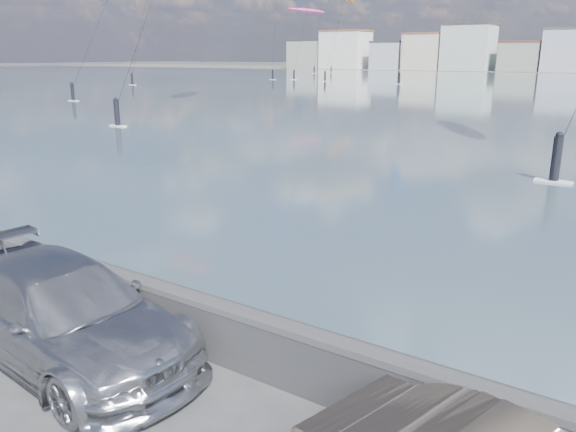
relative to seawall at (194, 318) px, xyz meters
The scene contains 3 objects.
seawall is the anchor object (origin of this frame).
car_silver 2.11m from the seawall, 140.21° to the right, with size 2.23×5.49×1.59m, color #A5A6AC.
kitesurfer_14 120.64m from the seawall, 121.36° to the left, with size 8.42×15.09×14.87m.
Camera 1 is at (6.04, -3.46, 4.78)m, focal length 35.00 mm.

